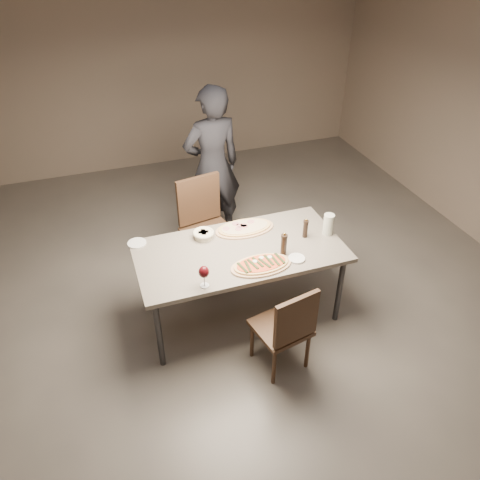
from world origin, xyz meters
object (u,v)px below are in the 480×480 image
object	(u,v)px
ham_pizza	(245,228)
diner	(212,166)
pepper_mill_left	(284,244)
chair_far	(205,222)
carafe	(328,224)
dining_table	(240,255)
zucchini_pizza	(261,265)
bread_basket	(203,234)
chair_near	(287,326)

from	to	relation	value
ham_pizza	diner	bearing A→B (deg)	79.81
pepper_mill_left	chair_far	size ratio (longest dim) A/B	0.22
carafe	chair_far	world-z (taller)	chair_far
dining_table	carafe	distance (m)	0.84
carafe	diner	size ratio (longest dim) A/B	0.11
zucchini_pizza	pepper_mill_left	size ratio (longest dim) A/B	2.37
dining_table	carafe	world-z (taller)	carafe
zucchini_pizza	bread_basket	distance (m)	0.65
chair_near	chair_far	world-z (taller)	chair_far
chair_near	chair_far	size ratio (longest dim) A/B	0.84
carafe	chair_far	size ratio (longest dim) A/B	0.19
pepper_mill_left	chair_near	distance (m)	0.69
carafe	dining_table	bearing A→B (deg)	178.09
carafe	chair_near	bearing A→B (deg)	-134.35
chair_near	bread_basket	bearing A→B (deg)	99.28
ham_pizza	chair_far	bearing A→B (deg)	105.84
pepper_mill_left	carafe	bearing A→B (deg)	17.42
bread_basket	pepper_mill_left	distance (m)	0.74
zucchini_pizza	chair_far	xyz separation A→B (m)	(-0.19, 1.07, -0.19)
chair_far	diner	bearing A→B (deg)	-125.45
ham_pizza	chair_near	bearing A→B (deg)	-99.93
bread_basket	chair_far	xyz separation A→B (m)	(0.15, 0.52, -0.22)
diner	ham_pizza	bearing A→B (deg)	82.51
dining_table	ham_pizza	bearing A→B (deg)	63.13
bread_basket	chair_far	bearing A→B (deg)	74.14
zucchini_pizza	pepper_mill_left	xyz separation A→B (m)	(0.24, 0.09, 0.09)
diner	pepper_mill_left	bearing A→B (deg)	89.53
dining_table	bread_basket	world-z (taller)	bread_basket
dining_table	carafe	xyz separation A→B (m)	(0.83, -0.03, 0.16)
pepper_mill_left	chair_near	xyz separation A→B (m)	(-0.19, -0.55, -0.37)
chair_far	pepper_mill_left	bearing A→B (deg)	102.70
zucchini_pizza	pepper_mill_left	distance (m)	0.27
chair_near	diner	size ratio (longest dim) A/B	0.48
carafe	diner	distance (m)	1.54
dining_table	pepper_mill_left	world-z (taller)	pepper_mill_left
zucchini_pizza	chair_far	size ratio (longest dim) A/B	0.51
zucchini_pizza	bread_basket	xyz separation A→B (m)	(-0.34, 0.55, 0.02)
pepper_mill_left	carafe	size ratio (longest dim) A/B	1.11
ham_pizza	carafe	size ratio (longest dim) A/B	2.79
pepper_mill_left	zucchini_pizza	bearing A→B (deg)	-158.74
dining_table	diner	size ratio (longest dim) A/B	1.02
zucchini_pizza	ham_pizza	distance (m)	0.56
dining_table	bread_basket	bearing A→B (deg)	132.28
pepper_mill_left	diner	world-z (taller)	diner
dining_table	ham_pizza	distance (m)	0.32
pepper_mill_left	ham_pizza	bearing A→B (deg)	111.57
diner	carafe	bearing A→B (deg)	109.18
pepper_mill_left	chair_near	bearing A→B (deg)	-109.10
carafe	diner	world-z (taller)	diner
dining_table	diner	bearing A→B (deg)	83.49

